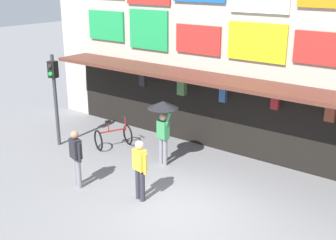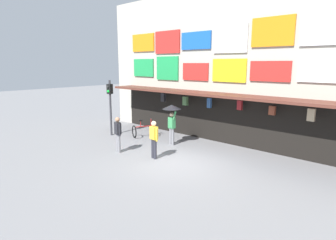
{
  "view_description": "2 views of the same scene",
  "coord_description": "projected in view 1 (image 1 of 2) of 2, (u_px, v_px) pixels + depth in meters",
  "views": [
    {
      "loc": [
        5.71,
        -7.98,
        5.69
      ],
      "look_at": [
        -1.51,
        1.54,
        1.65
      ],
      "focal_mm": 45.97,
      "sensor_mm": 36.0,
      "label": 1
    },
    {
      "loc": [
        7.65,
        -8.72,
        4.12
      ],
      "look_at": [
        -1.21,
        0.79,
        1.55
      ],
      "focal_mm": 30.61,
      "sensor_mm": 36.0,
      "label": 2
    }
  ],
  "objects": [
    {
      "name": "bicycle_parked",
      "position": [
        113.0,
        136.0,
        14.86
      ],
      "size": [
        1.11,
        1.35,
        1.05
      ],
      "color": "black",
      "rests_on": "ground"
    },
    {
      "name": "traffic_light_near",
      "position": [
        54.0,
        86.0,
        14.53
      ],
      "size": [
        0.32,
        0.35,
        3.2
      ],
      "color": "#38383D",
      "rests_on": "ground"
    },
    {
      "name": "pedestrian_in_red",
      "position": [
        140.0,
        167.0,
        11.19
      ],
      "size": [
        0.52,
        0.29,
        1.68
      ],
      "color": "#2D2D38",
      "rests_on": "ground"
    },
    {
      "name": "pedestrian_in_yellow",
      "position": [
        76.0,
        156.0,
        11.89
      ],
      "size": [
        0.52,
        0.3,
        1.68
      ],
      "color": "gray",
      "rests_on": "ground"
    },
    {
      "name": "ground_plane",
      "position": [
        179.0,
        207.0,
        11.12
      ],
      "size": [
        80.0,
        80.0,
        0.0
      ],
      "primitive_type": "plane",
      "color": "slate"
    },
    {
      "name": "shopfront",
      "position": [
        266.0,
        34.0,
        13.29
      ],
      "size": [
        18.0,
        2.6,
        8.0
      ],
      "color": "#B2AD9E",
      "rests_on": "ground"
    },
    {
      "name": "pedestrian_with_umbrella",
      "position": [
        163.0,
        115.0,
        13.11
      ],
      "size": [
        0.96,
        0.96,
        2.08
      ],
      "color": "gray",
      "rests_on": "ground"
    }
  ]
}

